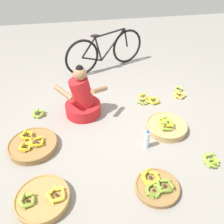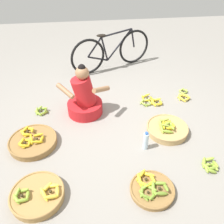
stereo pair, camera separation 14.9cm
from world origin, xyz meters
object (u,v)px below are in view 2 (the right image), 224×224
object	(u,v)px
loose_bananas_near_bicycle	(210,166)
loose_bananas_front_center	(183,95)
vendor_woman_front	(84,99)
loose_bananas_mid_right	(151,101)
banana_basket_back_left	(33,141)
bicycle_leaning	(112,51)
banana_basket_mid_left	(152,189)
water_bottle	(146,141)
banana_basket_back_right	(37,195)
banana_basket_front_right	(167,129)
loose_bananas_back_center	(41,111)

from	to	relation	value
loose_bananas_near_bicycle	loose_bananas_front_center	distance (m)	1.49
vendor_woman_front	loose_bananas_mid_right	size ratio (longest dim) A/B	2.10
banana_basket_back_left	loose_bananas_front_center	world-z (taller)	banana_basket_back_left
loose_bananas_front_center	bicycle_leaning	bearing A→B (deg)	130.95
vendor_woman_front	banana_basket_back_left	bearing A→B (deg)	-139.32
banana_basket_mid_left	loose_bananas_near_bicycle	size ratio (longest dim) A/B	2.01
loose_bananas_mid_right	water_bottle	world-z (taller)	water_bottle
banana_basket_back_right	banana_basket_back_left	world-z (taller)	banana_basket_back_right
loose_bananas_near_bicycle	loose_bananas_front_center	world-z (taller)	same
banana_basket_back_right	loose_bananas_front_center	bearing A→B (deg)	36.68
loose_bananas_mid_right	bicycle_leaning	bearing A→B (deg)	109.86
banana_basket_front_right	water_bottle	distance (m)	0.46
banana_basket_back_left	vendor_woman_front	bearing A→B (deg)	40.68
banana_basket_mid_left	loose_bananas_near_bicycle	xyz separation A→B (m)	(0.76, 0.23, -0.01)
loose_bananas_front_center	loose_bananas_mid_right	distance (m)	0.58
banana_basket_back_left	water_bottle	distance (m)	1.44
banana_basket_front_right	banana_basket_mid_left	distance (m)	1.00
loose_bananas_back_center	banana_basket_back_right	bearing A→B (deg)	-85.18
water_bottle	bicycle_leaning	bearing A→B (deg)	93.37
loose_bananas_near_bicycle	water_bottle	world-z (taller)	water_bottle
banana_basket_front_right	banana_basket_back_left	xyz separation A→B (m)	(-1.78, -0.01, -0.00)
loose_bananas_mid_right	loose_bananas_front_center	bearing A→B (deg)	9.76
banana_basket_front_right	loose_bananas_near_bicycle	size ratio (longest dim) A/B	2.38
bicycle_leaning	banana_basket_mid_left	world-z (taller)	bicycle_leaning
loose_bananas_back_center	loose_bananas_near_bicycle	bearing A→B (deg)	-32.73
bicycle_leaning	banana_basket_back_left	xyz separation A→B (m)	(-1.28, -2.03, -0.31)
banana_basket_front_right	banana_basket_back_left	world-z (taller)	banana_basket_front_right
loose_bananas_near_bicycle	loose_bananas_mid_right	bearing A→B (deg)	103.81
loose_bananas_front_center	water_bottle	world-z (taller)	water_bottle
loose_bananas_near_bicycle	banana_basket_back_right	bearing A→B (deg)	-175.49
banana_basket_front_right	water_bottle	xyz separation A→B (m)	(-0.37, -0.26, 0.07)
banana_basket_front_right	loose_bananas_mid_right	bearing A→B (deg)	92.56
banana_basket_mid_left	water_bottle	bearing A→B (deg)	82.56
bicycle_leaning	banana_basket_front_right	bearing A→B (deg)	-75.96
vendor_woman_front	banana_basket_mid_left	size ratio (longest dim) A/B	1.68
bicycle_leaning	loose_bananas_back_center	xyz separation A→B (m)	(-1.25, -1.35, -0.33)
loose_bananas_near_bicycle	banana_basket_back_left	bearing A→B (deg)	162.79
loose_bananas_mid_right	vendor_woman_front	bearing A→B (deg)	-173.33
banana_basket_back_right	loose_bananas_mid_right	xyz separation A→B (m)	(1.60, 1.52, -0.02)
banana_basket_back_left	bicycle_leaning	bearing A→B (deg)	57.70
loose_bananas_front_center	water_bottle	xyz separation A→B (m)	(-0.91, -1.07, 0.09)
loose_bananas_mid_right	water_bottle	distance (m)	1.03
loose_bananas_front_center	loose_bananas_back_center	xyz separation A→B (m)	(-2.30, -0.14, 0.00)
vendor_woman_front	banana_basket_back_left	world-z (taller)	vendor_woman_front
loose_bananas_front_center	water_bottle	size ratio (longest dim) A/B	1.49
loose_bananas_front_center	banana_basket_mid_left	bearing A→B (deg)	-120.45
bicycle_leaning	banana_basket_mid_left	size ratio (longest dim) A/B	3.38
banana_basket_front_right	banana_basket_back_left	size ratio (longest dim) A/B	0.92
banana_basket_back_right	loose_bananas_front_center	size ratio (longest dim) A/B	1.40
bicycle_leaning	banana_basket_front_right	distance (m)	2.10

